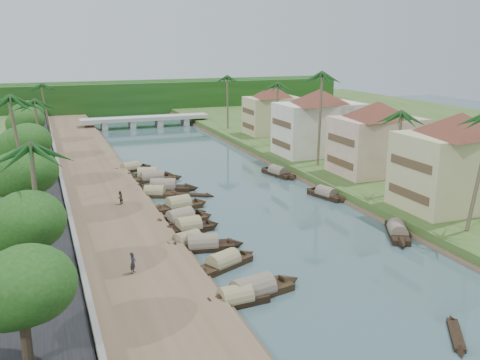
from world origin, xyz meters
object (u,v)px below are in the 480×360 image
object	(u,v)px
bridge	(145,120)
building_near	(457,160)
person_near	(133,263)
sampan_0	(253,291)
sampan_1	(236,299)

from	to	relation	value
bridge	building_near	distance (m)	76.54
person_near	sampan_0	bearing A→B (deg)	-94.24
bridge	sampan_1	xyz separation A→B (m)	(-10.06, -84.42, -1.31)
sampan_1	person_near	world-z (taller)	person_near
sampan_0	sampan_1	xyz separation A→B (m)	(-1.61, -0.68, -0.01)
sampan_1	building_near	bearing A→B (deg)	16.20
sampan_1	person_near	distance (m)	9.02
person_near	bridge	bearing A→B (deg)	19.51
sampan_0	person_near	world-z (taller)	person_near
sampan_0	sampan_1	bearing A→B (deg)	-170.40
sampan_0	bridge	bearing A→B (deg)	71.03
bridge	sampan_1	bearing A→B (deg)	-96.79
building_near	sampan_0	bearing A→B (deg)	-160.45
sampan_1	person_near	xyz separation A→B (m)	(-6.29, 6.33, 1.26)
sampan_0	person_near	size ratio (longest dim) A/B	5.34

